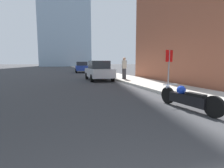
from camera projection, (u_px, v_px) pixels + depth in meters
sidewalk at (86, 69)px, 39.87m from camera, size 2.82×240.00×0.15m
brick_storefront at (221, 25)px, 14.38m from camera, size 10.46×10.39×9.16m
motorcycle at (187, 98)px, 5.72m from camera, size 0.62×2.51×0.76m
parked_car_silver at (99, 71)px, 15.23m from camera, size 1.95×4.10×1.69m
parked_car_blue at (82, 67)px, 27.58m from camera, size 2.20×4.44×1.68m
stop_sign at (169, 63)px, 9.00m from camera, size 0.57×0.26×2.03m
pedestrian at (124, 68)px, 14.89m from camera, size 0.36×0.26×1.84m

